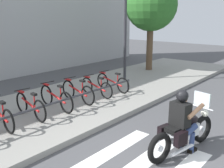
{
  "coord_description": "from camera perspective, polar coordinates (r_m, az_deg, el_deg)",
  "views": [
    {
      "loc": [
        -3.87,
        -1.8,
        2.93
      ],
      "look_at": [
        1.43,
        2.65,
        1.13
      ],
      "focal_mm": 41.84,
      "sensor_mm": 36.0,
      "label": 1
    }
  ],
  "objects": [
    {
      "name": "bicycle_3",
      "position": [
        7.66,
        -17.43,
        -4.56
      ],
      "size": [
        0.48,
        1.64,
        0.77
      ],
      "color": "black",
      "rests_on": "sidewalk"
    },
    {
      "name": "crosswalk_stripe_3",
      "position": [
        5.53,
        5.65,
        -17.42
      ],
      "size": [
        2.8,
        0.4,
        0.01
      ],
      "primitive_type": "cube",
      "color": "white",
      "rests_on": "ground"
    },
    {
      "name": "crosswalk_stripe_4",
      "position": [
        5.94,
        -0.93,
        -14.86
      ],
      "size": [
        2.8,
        0.4,
        0.01
      ],
      "primitive_type": "cube",
      "color": "white",
      "rests_on": "ground"
    },
    {
      "name": "motorcycle",
      "position": [
        6.02,
        15.34,
        -10.09
      ],
      "size": [
        2.16,
        0.8,
        1.25
      ],
      "color": "black",
      "rests_on": "ground"
    },
    {
      "name": "bike_rack",
      "position": [
        7.44,
        -12.26,
        -4.12
      ],
      "size": [
        6.87,
        0.07,
        0.49
      ],
      "color": "#333338",
      "rests_on": "sidewalk"
    },
    {
      "name": "street_lamp",
      "position": [
        11.47,
        2.94,
        13.86
      ],
      "size": [
        0.28,
        0.28,
        4.63
      ],
      "color": "#2D2D33",
      "rests_on": "ground"
    },
    {
      "name": "bicycle_5",
      "position": [
        8.69,
        -7.52,
        -1.67
      ],
      "size": [
        0.48,
        1.68,
        0.79
      ],
      "color": "black",
      "rests_on": "sidewalk"
    },
    {
      "name": "bicycle_7",
      "position": [
        9.95,
        0.08,
        0.41
      ],
      "size": [
        0.48,
        1.69,
        0.73
      ],
      "color": "black",
      "rests_on": "sidewalk"
    },
    {
      "name": "bicycle_4",
      "position": [
        8.14,
        -12.16,
        -2.98
      ],
      "size": [
        0.48,
        1.73,
        0.8
      ],
      "color": "black",
      "rests_on": "sidewalk"
    },
    {
      "name": "bicycle_6",
      "position": [
        9.3,
        -3.46,
        -0.65
      ],
      "size": [
        0.48,
        1.62,
        0.72
      ],
      "color": "black",
      "rests_on": "sidewalk"
    },
    {
      "name": "tree_near_rack",
      "position": [
        13.9,
        8.54,
        16.64
      ],
      "size": [
        2.65,
        2.65,
        4.82
      ],
      "color": "brown",
      "rests_on": "ground"
    },
    {
      "name": "rider",
      "position": [
        5.82,
        15.11,
        -6.98
      ],
      "size": [
        0.7,
        0.62,
        1.45
      ],
      "color": "black",
      "rests_on": "ground"
    },
    {
      "name": "sidewalk",
      "position": [
        8.1,
        -18.17,
        -6.77
      ],
      "size": [
        24.0,
        4.4,
        0.15
      ],
      "primitive_type": "cube",
      "color": "gray",
      "rests_on": "ground"
    }
  ]
}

